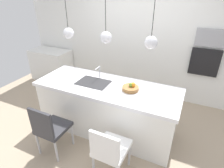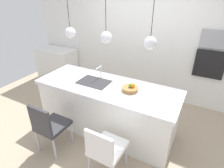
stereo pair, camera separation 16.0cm
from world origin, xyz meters
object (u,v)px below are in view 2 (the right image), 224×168
Objects in this scene: fruit_bowl at (130,88)px; chair_near at (49,125)px; chair_middle at (106,149)px; oven at (209,64)px; microwave at (216,39)px.

fruit_bowl reaches higher than chair_near.
oven is at bearing 68.19° from chair_middle.
microwave is (1.04, 1.55, 0.57)m from fruit_bowl.
microwave is 3.32m from chair_near.
microwave is 0.62× the size of chair_middle.
chair_near is (-0.95, -0.91, -0.46)m from fruit_bowl.
chair_middle is at bearing -111.81° from oven.
fruit_bowl is 0.30× the size of chair_near.
fruit_bowl is 1.87m from oven.
chair_near is at bearing -128.98° from microwave.
chair_middle is (0.06, -0.90, -0.46)m from fruit_bowl.
fruit_bowl reaches higher than chair_middle.
fruit_bowl is 0.49× the size of microwave.
oven reaches higher than chair_near.
microwave is 0.61× the size of chair_near.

